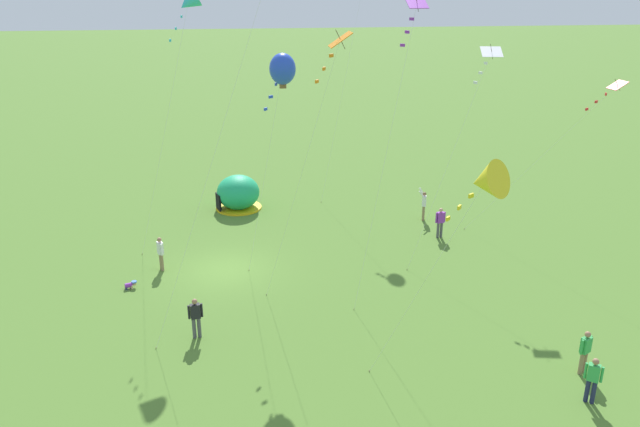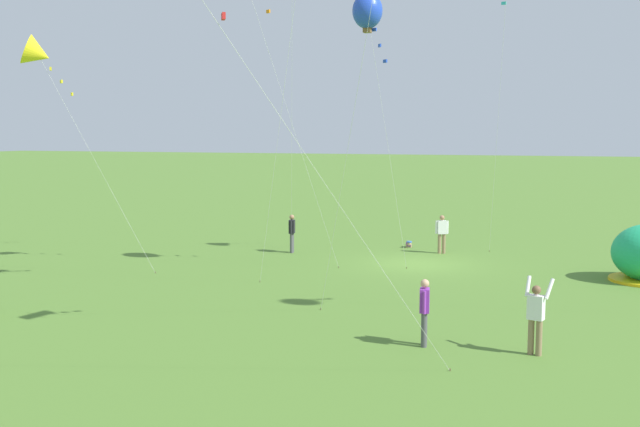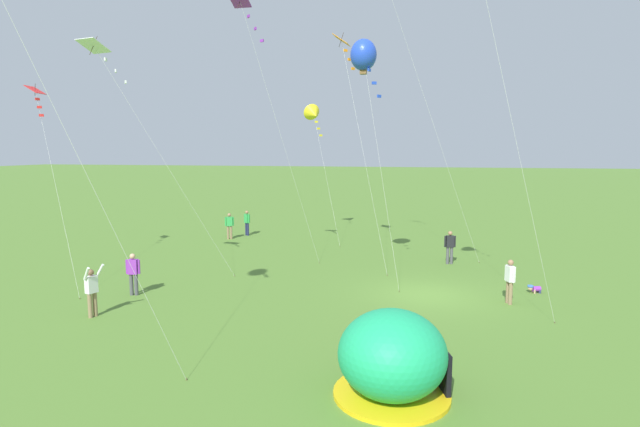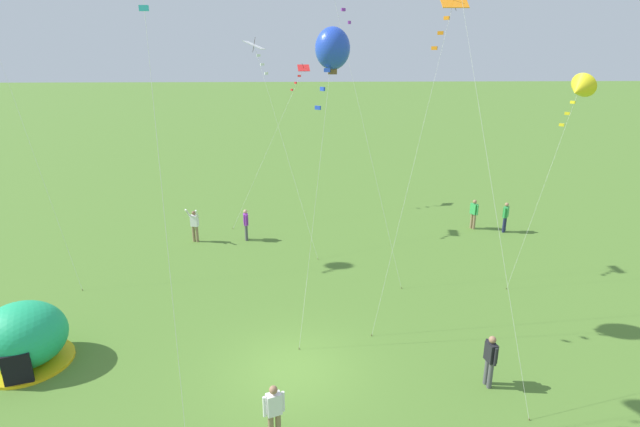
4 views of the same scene
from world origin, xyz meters
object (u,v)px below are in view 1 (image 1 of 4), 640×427
person_near_tent (161,252)px  kite_blue (282,69)px  kite_white (489,58)px  kite_cyan (188,3)px  person_strolling (196,316)px  kite_orange (336,50)px  kite_purple (414,16)px  kite_yellow (486,181)px  popup_tent (238,193)px  person_far_back (585,350)px  person_arms_raised (424,204)px  person_with_toddler (593,378)px  kite_red (608,93)px  person_center_field (440,221)px  toddler_crawling (131,285)px

person_near_tent → kite_blue: (1.83, 5.97, 8.85)m
person_near_tent → kite_white: 18.53m
kite_cyan → person_strolling: bearing=0.3°
kite_orange → kite_purple: bearing=134.3°
person_near_tent → kite_yellow: (12.70, 10.73, 7.22)m
person_strolling → kite_white: bearing=118.7°
kite_purple → kite_yellow: bearing=-3.6°
popup_tent → kite_white: (6.85, 12.47, 8.73)m
person_far_back → kite_yellow: (2.07, -5.23, 7.22)m
kite_orange → kite_purple: kite_purple is taller
kite_white → person_far_back: bearing=-1.5°
kite_blue → kite_white: 10.79m
person_arms_raised → kite_orange: size_ratio=0.16×
kite_blue → person_with_toddler: bearing=42.1°
person_near_tent → person_far_back: same height
person_with_toddler → person_arms_raised: (-17.09, -0.79, 0.03)m
kite_cyan → kite_orange: bearing=32.6°
person_near_tent → kite_yellow: kite_yellow is taller
kite_red → person_near_tent: bearing=-92.3°
popup_tent → kite_yellow: bearing=18.3°
person_with_toddler → kite_blue: size_ratio=0.16×
kite_orange → person_center_field: bearing=138.8°
toddler_crawling → kite_yellow: kite_yellow is taller
person_near_tent → person_center_field: size_ratio=1.00×
kite_cyan → kite_purple: size_ratio=1.02×
kite_white → kite_red: bearing=66.2°
person_center_field → person_with_toddler: 14.40m
person_far_back → kite_white: 14.89m
popup_tent → kite_purple: kite_purple is taller
kite_cyan → kite_purple: (5.04, 9.41, -0.38)m
kite_white → kite_yellow: kite_white is taller
person_center_field → person_arms_raised: person_arms_raised is taller
person_with_toddler → kite_red: kite_red is taller
toddler_crawling → kite_cyan: size_ratio=0.04×
person_center_field → person_with_toddler: same height
person_strolling → kite_white: size_ratio=0.17×
person_with_toddler → kite_red: size_ratio=0.19×
kite_yellow → person_strolling: bearing=-125.9°
person_strolling → popup_tent: bearing=173.1°
person_strolling → person_with_toddler: (5.82, 13.32, 0.00)m
person_center_field → person_near_tent: bearing=-81.6°
toddler_crawling → kite_orange: size_ratio=0.05×
person_arms_raised → kite_red: (5.73, 6.84, 7.31)m
kite_purple → popup_tent: bearing=-144.2°
kite_blue → kite_yellow: bearing=23.6°
person_center_field → kite_yellow: size_ratio=0.19×
person_near_tent → kite_orange: kite_orange is taller
kite_blue → person_strolling: bearing=-40.9°
kite_red → kite_cyan: kite_cyan is taller
kite_cyan → kite_purple: kite_cyan is taller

